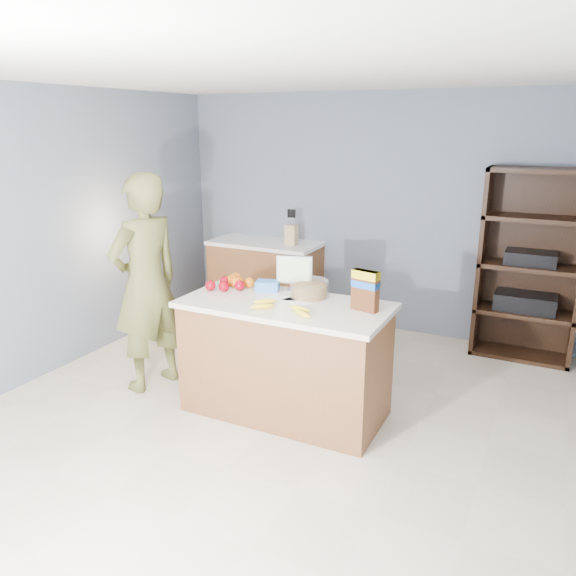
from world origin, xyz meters
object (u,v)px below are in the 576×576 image
at_px(shelving_unit, 530,269).
at_px(person, 146,284).
at_px(cereal_box, 365,287).
at_px(counter_peninsula, 285,363).
at_px(tv, 294,271).

distance_m(shelving_unit, person, 3.51).
bearing_deg(cereal_box, person, -174.79).
bearing_deg(counter_peninsula, person, -176.42).
xyz_separation_m(counter_peninsula, shelving_unit, (1.55, 2.05, 0.45)).
height_order(shelving_unit, person, person).
relative_size(tv, cereal_box, 0.96).
bearing_deg(shelving_unit, cereal_box, -116.15).
relative_size(counter_peninsula, person, 0.86).
bearing_deg(person, tv, 122.55).
distance_m(counter_peninsula, cereal_box, 0.88).
bearing_deg(shelving_unit, counter_peninsula, -127.11).
bearing_deg(shelving_unit, tv, -133.13).
bearing_deg(person, cereal_box, 109.20).
relative_size(shelving_unit, cereal_box, 6.16).
relative_size(person, cereal_box, 6.22).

